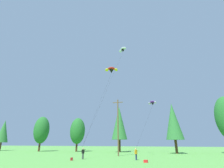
{
  "coord_description": "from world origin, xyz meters",
  "views": [
    {
      "loc": [
        9.67,
        0.36,
        2.51
      ],
      "look_at": [
        2.67,
        24.04,
        11.19
      ],
      "focal_mm": 26.71,
      "sensor_mm": 36.0,
      "label": 1
    }
  ],
  "objects": [
    {
      "name": "picnic_cooler",
      "position": [
        7.1,
        24.76,
        0.17
      ],
      "size": [
        0.54,
        0.4,
        0.34
      ],
      "primitive_type": "cube",
      "rotation": [
        0.0,
        0.0,
        3.07
      ],
      "color": "red",
      "rests_on": "ground_plane"
    },
    {
      "name": "treeline_tree_b",
      "position": [
        -26.18,
        45.04,
        6.16
      ],
      "size": [
        4.55,
        4.55,
        10.17
      ],
      "color": "#472D19",
      "rests_on": "ground_plane"
    },
    {
      "name": "backpack",
      "position": [
        -3.68,
        24.44,
        0.2
      ],
      "size": [
        0.37,
        0.32,
        0.4
      ],
      "primitive_type": "cube",
      "rotation": [
        0.0,
        0.0,
        0.27
      ],
      "color": "maroon",
      "rests_on": "ground_plane"
    },
    {
      "name": "parafoil_kite_far_red_yellow",
      "position": [
        -3.07,
        42.87,
        22.49
      ],
      "size": [
        3.97,
        17.24,
        21.72
      ],
      "color": "red"
    },
    {
      "name": "treeline_tree_d",
      "position": [
        -2.31,
        48.3,
        7.92
      ],
      "size": [
        4.38,
        4.38,
        12.64
      ],
      "color": "#472D19",
      "rests_on": "ground_plane"
    },
    {
      "name": "treeline_tree_a",
      "position": [
        -41.73,
        45.54,
        6.07
      ],
      "size": [
        3.73,
        3.73,
        9.69
      ],
      "color": "#472D19",
      "rests_on": "ground_plane"
    },
    {
      "name": "kite_flyer_near",
      "position": [
        -2.9,
        26.55,
        1.0
      ],
      "size": [
        0.71,
        0.73,
        1.69
      ],
      "color": "#4C4C51",
      "rests_on": "ground_plane"
    },
    {
      "name": "treeline_tree_c",
      "position": [
        -14.93,
        47.08,
        5.8
      ],
      "size": [
        4.39,
        4.39,
        9.58
      ],
      "color": "#472D19",
      "rests_on": "ground_plane"
    },
    {
      "name": "kite_flyer_mid",
      "position": [
        5.42,
        27.6,
        0.99
      ],
      "size": [
        0.43,
        0.59,
        1.69
      ],
      "color": "navy",
      "rests_on": "ground_plane"
    },
    {
      "name": "parafoil_kite_high_white",
      "position": [
        2.41,
        33.76,
        22.99
      ],
      "size": [
        6.74,
        8.0,
        22.02
      ],
      "color": "white"
    },
    {
      "name": "parafoil_kite_mid_purple",
      "position": [
        7.52,
        48.88,
        13.3
      ],
      "size": [
        3.56,
        22.11,
        12.83
      ],
      "color": "purple"
    },
    {
      "name": "utility_pole",
      "position": [
        0.83,
        34.65,
        5.92
      ],
      "size": [
        2.2,
        0.26,
        11.31
      ],
      "color": "brown",
      "rests_on": "ground_plane"
    },
    {
      "name": "treeline_tree_e",
      "position": [
        12.37,
        45.57,
        7.56
      ],
      "size": [
        4.25,
        4.25,
        12.07
      ],
      "color": "#472D19",
      "rests_on": "ground_plane"
    }
  ]
}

